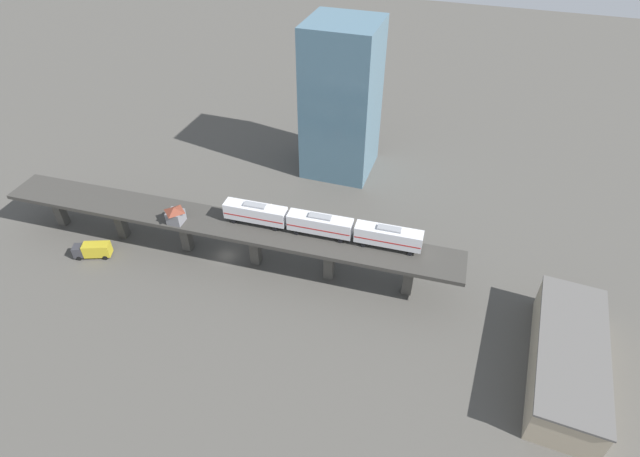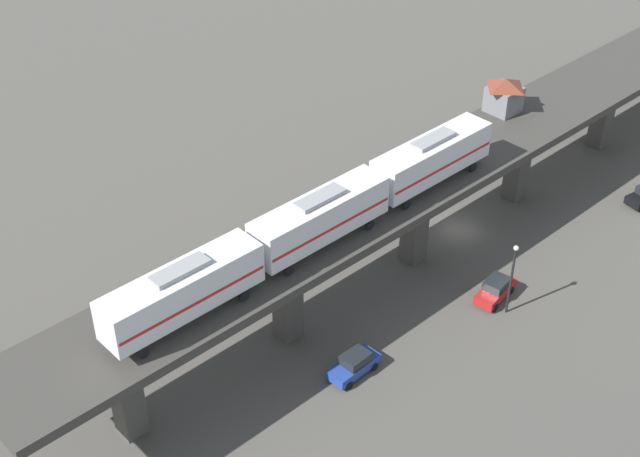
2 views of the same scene
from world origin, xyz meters
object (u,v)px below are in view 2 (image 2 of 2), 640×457
at_px(street_car_blue, 354,364).
at_px(delivery_truck, 553,101).
at_px(signal_hut, 504,94).
at_px(street_lamp, 512,274).
at_px(subway_train, 320,217).
at_px(street_car_red, 495,289).

xyz_separation_m(street_car_blue, delivery_truck, (16.26, -45.56, 0.82)).
bearing_deg(signal_hut, street_lamp, 134.25).
bearing_deg(subway_train, street_car_blue, 167.97).
bearing_deg(street_car_blue, delivery_truck, -70.36).
xyz_separation_m(signal_hut, street_car_red, (-11.54, 13.10, -9.69)).
xyz_separation_m(signal_hut, street_lamp, (-13.40, 13.76, -6.52)).
bearing_deg(delivery_truck, street_lamp, 121.87).
bearing_deg(street_car_blue, street_car_red, -94.12).
distance_m(signal_hut, delivery_truck, 20.19).
xyz_separation_m(subway_train, delivery_truck, (10.83, -44.40, -9.61)).
xyz_separation_m(signal_hut, delivery_truck, (5.83, -17.17, -8.87)).
bearing_deg(street_car_red, street_car_blue, 85.88).
bearing_deg(signal_hut, delivery_truck, -71.26).
distance_m(subway_train, delivery_truck, 46.70).
bearing_deg(delivery_truck, subway_train, 103.70).
bearing_deg(street_car_red, signal_hut, -48.64).
height_order(signal_hut, street_car_blue, signal_hut).
bearing_deg(signal_hut, subway_train, 100.41).
bearing_deg(street_lamp, street_car_blue, 78.54).
bearing_deg(subway_train, street_car_red, -114.83).
xyz_separation_m(street_car_red, delivery_truck, (17.36, -30.28, 0.82)).
xyz_separation_m(signal_hut, street_car_blue, (-10.44, 28.39, -9.69)).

